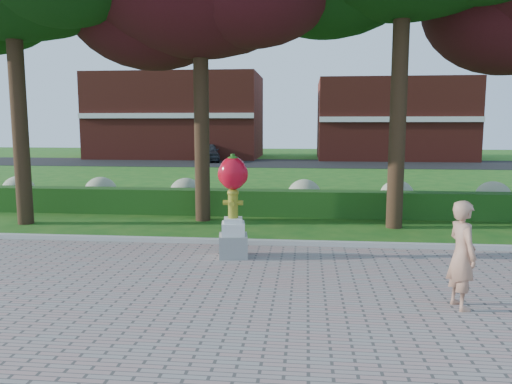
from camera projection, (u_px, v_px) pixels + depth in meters
The scene contains 10 objects.
ground at pixel (245, 287), 8.79m from camera, with size 100.00×100.00×0.00m, color #185515.
curb at pixel (260, 243), 11.74m from camera, with size 40.00×0.18×0.15m, color #ADADA5.
lawn_hedge at pixel (272, 203), 15.64m from camera, with size 24.00×0.70×0.80m, color #1E4313.
hydrangea_row at pixel (291, 194), 16.55m from camera, with size 20.10×1.10×0.99m.
street at pixel (292, 163), 36.39m from camera, with size 50.00×8.00×0.02m, color black.
building_left at pixel (178, 116), 42.84m from camera, with size 14.00×8.00×7.00m, color maroon.
building_right at pixel (392, 120), 41.08m from camera, with size 12.00×8.00×6.40m, color maroon.
hydrant_sculpture at pixel (233, 203), 10.50m from camera, with size 0.68×0.68×2.20m.
woman at pixel (462, 255), 7.60m from camera, with size 0.61×0.40×1.67m, color tan.
parked_car at pixel (208, 152), 38.18m from camera, with size 1.67×4.15×1.42m, color #393B40.
Camera 1 is at (1.06, -8.42, 2.85)m, focal length 35.00 mm.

